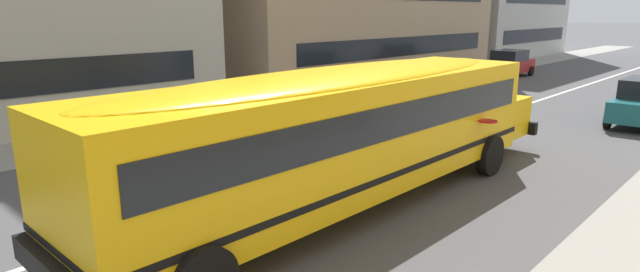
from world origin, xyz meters
name	(u,v)px	position (x,y,z in m)	size (l,w,h in m)	color
ground_plane	(296,180)	(0.00, 0.00, 0.00)	(400.00, 400.00, 0.00)	#4C4C4F
sidewalk_far	(144,131)	(0.00, 7.32, 0.01)	(120.00, 3.00, 0.01)	gray
lane_centreline	(296,179)	(0.00, 0.00, 0.00)	(110.00, 0.16, 0.01)	silver
school_bus	(349,125)	(-0.35, -1.91, 1.69)	(12.73, 3.05, 2.84)	yellow
parked_car_red_beside_sign	(510,63)	(22.89, 4.68, 0.84)	(3.93, 1.94, 1.64)	maroon
parked_car_green_by_entrance	(441,76)	(14.28, 4.47, 0.84)	(3.92, 1.92, 1.64)	#236038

